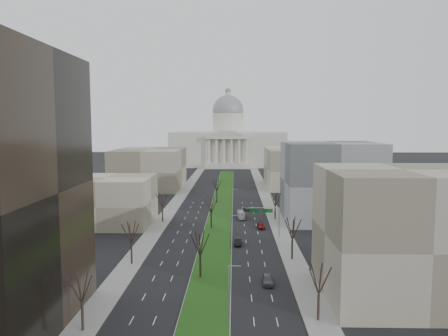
# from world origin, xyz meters

# --- Properties ---
(ground) EXTENTS (600.00, 600.00, 0.00)m
(ground) POSITION_xyz_m (0.00, 120.00, 0.00)
(ground) COLOR black
(ground) RESTS_ON ground
(median) EXTENTS (8.00, 222.03, 0.20)m
(median) POSITION_xyz_m (0.00, 118.99, 0.10)
(median) COLOR #999993
(median) RESTS_ON ground
(sidewalk_left) EXTENTS (5.00, 330.00, 0.15)m
(sidewalk_left) POSITION_xyz_m (-17.50, 95.00, 0.07)
(sidewalk_left) COLOR gray
(sidewalk_left) RESTS_ON ground
(sidewalk_right) EXTENTS (5.00, 330.00, 0.15)m
(sidewalk_right) POSITION_xyz_m (17.50, 95.00, 0.07)
(sidewalk_right) COLOR gray
(sidewalk_right) RESTS_ON ground
(capitol) EXTENTS (80.00, 46.00, 55.00)m
(capitol) POSITION_xyz_m (0.00, 269.59, 16.31)
(capitol) COLOR beige
(capitol) RESTS_ON ground
(building_beige_left) EXTENTS (26.00, 22.00, 14.00)m
(building_beige_left) POSITION_xyz_m (-33.00, 85.00, 7.00)
(building_beige_left) COLOR gray
(building_beige_left) RESTS_ON ground
(building_tan_right) EXTENTS (26.00, 24.00, 22.00)m
(building_tan_right) POSITION_xyz_m (33.00, 32.00, 11.00)
(building_tan_right) COLOR gray
(building_tan_right) RESTS_ON ground
(building_grey_right) EXTENTS (28.00, 26.00, 24.00)m
(building_grey_right) POSITION_xyz_m (34.00, 92.00, 12.00)
(building_grey_right) COLOR #5C5E61
(building_grey_right) RESTS_ON ground
(building_far_left) EXTENTS (30.00, 40.00, 18.00)m
(building_far_left) POSITION_xyz_m (-35.00, 160.00, 9.00)
(building_far_left) COLOR gray
(building_far_left) RESTS_ON ground
(building_far_right) EXTENTS (30.00, 40.00, 18.00)m
(building_far_right) POSITION_xyz_m (35.00, 165.00, 9.00)
(building_far_right) COLOR gray
(building_far_right) RESTS_ON ground
(tree_left_near) EXTENTS (5.10, 5.10, 9.18)m
(tree_left_near) POSITION_xyz_m (-17.20, 18.00, 6.61)
(tree_left_near) COLOR black
(tree_left_near) RESTS_ON ground
(tree_left_mid) EXTENTS (5.40, 5.40, 9.72)m
(tree_left_mid) POSITION_xyz_m (-17.20, 48.00, 7.00)
(tree_left_mid) COLOR black
(tree_left_mid) RESTS_ON ground
(tree_left_far) EXTENTS (5.28, 5.28, 9.50)m
(tree_left_far) POSITION_xyz_m (-17.20, 88.00, 6.84)
(tree_left_far) COLOR black
(tree_left_far) RESTS_ON ground
(tree_right_near) EXTENTS (5.16, 5.16, 9.29)m
(tree_right_near) POSITION_xyz_m (17.20, 22.00, 6.69)
(tree_right_near) COLOR black
(tree_right_near) RESTS_ON ground
(tree_right_mid) EXTENTS (5.52, 5.52, 9.94)m
(tree_right_mid) POSITION_xyz_m (17.20, 52.00, 7.16)
(tree_right_mid) COLOR black
(tree_right_mid) RESTS_ON ground
(tree_right_far) EXTENTS (5.04, 5.04, 9.07)m
(tree_right_far) POSITION_xyz_m (17.20, 92.00, 6.53)
(tree_right_far) COLOR black
(tree_right_far) RESTS_ON ground
(tree_median_a) EXTENTS (5.40, 5.40, 9.72)m
(tree_median_a) POSITION_xyz_m (-2.00, 40.00, 7.00)
(tree_median_a) COLOR black
(tree_median_a) RESTS_ON ground
(tree_median_b) EXTENTS (5.40, 5.40, 9.72)m
(tree_median_b) POSITION_xyz_m (-2.00, 80.00, 7.00)
(tree_median_b) COLOR black
(tree_median_b) RESTS_ON ground
(tree_median_c) EXTENTS (5.40, 5.40, 9.72)m
(tree_median_c) POSITION_xyz_m (-2.00, 120.00, 7.00)
(tree_median_c) COLOR black
(tree_median_c) RESTS_ON ground
(streetlamp_median_a) EXTENTS (1.90, 0.20, 9.16)m
(streetlamp_median_a) POSITION_xyz_m (3.76, 20.00, 4.81)
(streetlamp_median_a) COLOR gray
(streetlamp_median_a) RESTS_ON ground
(streetlamp_median_b) EXTENTS (1.90, 0.20, 9.16)m
(streetlamp_median_b) POSITION_xyz_m (3.76, 55.00, 4.81)
(streetlamp_median_b) COLOR gray
(streetlamp_median_b) RESTS_ON ground
(streetlamp_median_c) EXTENTS (1.90, 0.20, 9.16)m
(streetlamp_median_c) POSITION_xyz_m (3.76, 95.00, 4.81)
(streetlamp_median_c) COLOR gray
(streetlamp_median_c) RESTS_ON ground
(mast_arm_signs) EXTENTS (9.12, 0.24, 8.09)m
(mast_arm_signs) POSITION_xyz_m (13.49, 70.03, 6.11)
(mast_arm_signs) COLOR gray
(mast_arm_signs) RESTS_ON ground
(car_grey_near) EXTENTS (2.06, 5.07, 1.72)m
(car_grey_near) POSITION_xyz_m (10.74, 37.10, 0.86)
(car_grey_near) COLOR #515459
(car_grey_near) RESTS_ON ground
(car_black) EXTENTS (1.82, 4.81, 1.57)m
(car_black) POSITION_xyz_m (5.45, 63.19, 0.78)
(car_black) COLOR black
(car_black) RESTS_ON ground
(car_red) EXTENTS (2.42, 5.15, 1.45)m
(car_red) POSITION_xyz_m (12.12, 80.56, 0.73)
(car_red) COLOR #65100D
(car_red) RESTS_ON ground
(car_grey_far) EXTENTS (2.82, 4.94, 1.30)m
(car_grey_far) POSITION_xyz_m (8.97, 107.42, 0.65)
(car_grey_far) COLOR #4E5156
(car_grey_far) RESTS_ON ground
(box_van) EXTENTS (2.47, 8.21, 2.25)m
(box_van) POSITION_xyz_m (6.68, 94.16, 1.13)
(box_van) COLOR white
(box_van) RESTS_ON ground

